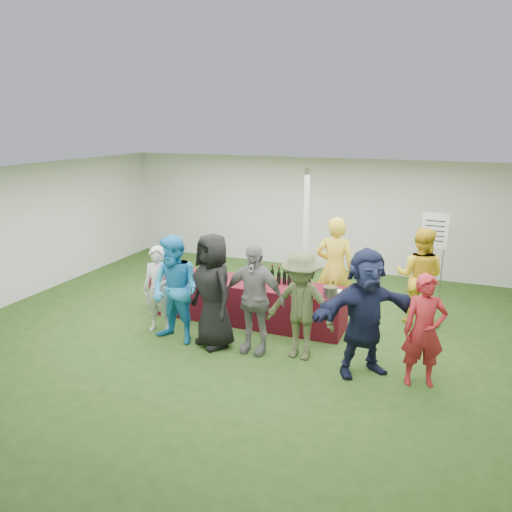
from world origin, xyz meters
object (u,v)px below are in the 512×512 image
at_px(wine_list_sign, 434,237).
at_px(customer_6, 424,331).
at_px(customer_1, 175,290).
at_px(customer_0, 159,290).
at_px(customer_2, 213,291).
at_px(staff_pourer, 335,269).
at_px(customer_3, 253,299).
at_px(serving_table, 246,301).
at_px(dump_bucket, 330,292).
at_px(customer_5, 365,313).
at_px(customer_4, 300,306).
at_px(staff_back, 419,276).

xyz_separation_m(wine_list_sign, customer_6, (0.09, -3.57, -0.52)).
height_order(wine_list_sign, customer_1, same).
distance_m(customer_0, customer_2, 1.15).
distance_m(staff_pourer, customer_3, 2.01).
bearing_deg(serving_table, dump_bucket, -7.83).
xyz_separation_m(customer_0, customer_6, (4.35, -0.21, 0.04)).
bearing_deg(customer_5, customer_4, 134.83).
height_order(staff_back, customer_6, staff_back).
xyz_separation_m(customer_2, customer_4, (1.43, 0.10, -0.09)).
height_order(dump_bucket, customer_4, customer_4).
xyz_separation_m(dump_bucket, wine_list_sign, (1.45, 2.60, 0.48)).
xyz_separation_m(staff_pourer, staff_back, (1.46, 0.32, -0.07)).
relative_size(staff_back, customer_2, 0.94).
height_order(customer_0, customer_6, customer_6).
bearing_deg(customer_1, customer_3, 17.29).
distance_m(staff_pourer, customer_1, 2.93).
bearing_deg(serving_table, customer_0, -141.21).
height_order(dump_bucket, customer_6, customer_6).
relative_size(staff_pourer, customer_6, 1.20).
distance_m(staff_pourer, customer_5, 2.09).
bearing_deg(staff_back, dump_bucket, 50.85).
height_order(customer_2, customer_3, customer_2).
relative_size(wine_list_sign, customer_4, 1.07).
bearing_deg(customer_0, staff_back, 18.03).
distance_m(dump_bucket, customer_2, 1.92).
xyz_separation_m(staff_pourer, customer_5, (0.88, -1.89, -0.02)).
bearing_deg(wine_list_sign, customer_0, -141.77).
distance_m(customer_4, customer_5, 1.00).
xyz_separation_m(customer_1, customer_5, (3.04, 0.08, 0.04)).
bearing_deg(customer_0, customer_6, -10.94).
relative_size(customer_2, customer_6, 1.17).
distance_m(staff_back, customer_0, 4.59).
relative_size(serving_table, customer_6, 2.26).
bearing_deg(customer_5, customer_0, 139.34).
height_order(staff_pourer, customer_4, staff_pourer).
distance_m(staff_back, customer_3, 3.15).
height_order(wine_list_sign, staff_back, wine_list_sign).
bearing_deg(customer_0, serving_table, 30.62).
bearing_deg(customer_6, staff_pourer, 115.59).
bearing_deg(wine_list_sign, staff_pourer, -134.08).
xyz_separation_m(customer_2, customer_3, (0.68, 0.04, -0.05)).
distance_m(customer_2, customer_5, 2.42).
bearing_deg(customer_3, wine_list_sign, 56.97).
distance_m(customer_3, customer_6, 2.55).
relative_size(customer_4, customer_6, 1.06).
distance_m(serving_table, customer_2, 1.27).
bearing_deg(customer_6, customer_2, 163.16).
relative_size(customer_0, customer_1, 0.84).
height_order(dump_bucket, customer_0, customer_0).
xyz_separation_m(serving_table, dump_bucket, (1.60, -0.22, 0.46)).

